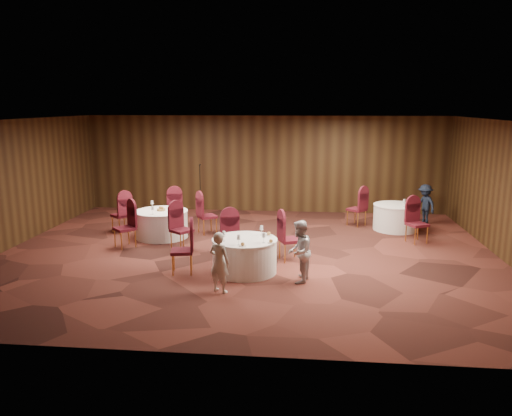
# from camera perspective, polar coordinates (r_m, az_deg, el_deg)

# --- Properties ---
(ground) EXTENTS (12.00, 12.00, 0.00)m
(ground) POSITION_cam_1_polar(r_m,az_deg,el_deg) (12.19, -1.03, -5.24)
(ground) COLOR black
(ground) RESTS_ON ground
(room_shell) EXTENTS (12.00, 12.00, 12.00)m
(room_shell) POSITION_cam_1_polar(r_m,az_deg,el_deg) (11.77, -1.07, 3.94)
(room_shell) COLOR silver
(room_shell) RESTS_ON ground
(table_main) EXTENTS (1.41, 1.41, 0.74)m
(table_main) POSITION_cam_1_polar(r_m,az_deg,el_deg) (10.80, -1.31, -5.42)
(table_main) COLOR white
(table_main) RESTS_ON ground
(table_left) EXTENTS (1.43, 1.43, 0.74)m
(table_left) POSITION_cam_1_polar(r_m,az_deg,el_deg) (13.82, -10.73, -1.79)
(table_left) COLOR white
(table_left) RESTS_ON ground
(table_right) EXTENTS (1.30, 1.30, 0.74)m
(table_right) POSITION_cam_1_polar(r_m,az_deg,el_deg) (14.94, 15.69, -1.00)
(table_right) COLOR white
(table_right) RESTS_ON ground
(chairs_main) EXTENTS (2.92, 2.02, 1.00)m
(chairs_main) POSITION_cam_1_polar(r_m,az_deg,el_deg) (11.41, -2.46, -3.83)
(chairs_main) COLOR #3C0C12
(chairs_main) RESTS_ON ground
(chairs_left) EXTENTS (3.17, 3.17, 1.00)m
(chairs_left) POSITION_cam_1_polar(r_m,az_deg,el_deg) (13.83, -10.65, -1.24)
(chairs_left) COLOR #3C0C12
(chairs_left) RESTS_ON ground
(chairs_right) EXTENTS (2.11, 2.47, 1.00)m
(chairs_right) POSITION_cam_1_polar(r_m,az_deg,el_deg) (14.41, 14.52, -0.89)
(chairs_right) COLOR #3C0C12
(chairs_right) RESTS_ON ground
(tabletop_main) EXTENTS (1.11, 1.05, 0.22)m
(tabletop_main) POSITION_cam_1_polar(r_m,az_deg,el_deg) (10.50, -0.24, -3.30)
(tabletop_main) COLOR silver
(tabletop_main) RESTS_ON table_main
(tabletop_left) EXTENTS (0.81, 0.82, 0.22)m
(tabletop_left) POSITION_cam_1_polar(r_m,az_deg,el_deg) (13.73, -10.80, 0.03)
(tabletop_left) COLOR silver
(tabletop_left) RESTS_ON table_left
(tabletop_right) EXTENTS (0.08, 0.08, 0.22)m
(tabletop_right) POSITION_cam_1_polar(r_m,az_deg,el_deg) (14.60, 16.59, 0.75)
(tabletop_right) COLOR silver
(tabletop_right) RESTS_ON table_right
(mic_stand) EXTENTS (0.24, 0.24, 1.71)m
(mic_stand) POSITION_cam_1_polar(r_m,az_deg,el_deg) (16.05, -6.36, 0.72)
(mic_stand) COLOR black
(mic_stand) RESTS_ON ground
(woman_a) EXTENTS (0.52, 0.45, 1.20)m
(woman_a) POSITION_cam_1_polar(r_m,az_deg,el_deg) (9.64, -4.19, -6.20)
(woman_a) COLOR silver
(woman_a) RESTS_ON ground
(woman_b) EXTENTS (0.60, 0.71, 1.29)m
(woman_b) POSITION_cam_1_polar(r_m,az_deg,el_deg) (10.17, 4.96, -4.99)
(woman_b) COLOR silver
(woman_b) RESTS_ON ground
(man_c) EXTENTS (0.78, 0.90, 1.21)m
(man_c) POSITION_cam_1_polar(r_m,az_deg,el_deg) (15.88, 18.74, 0.40)
(man_c) COLOR black
(man_c) RESTS_ON ground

